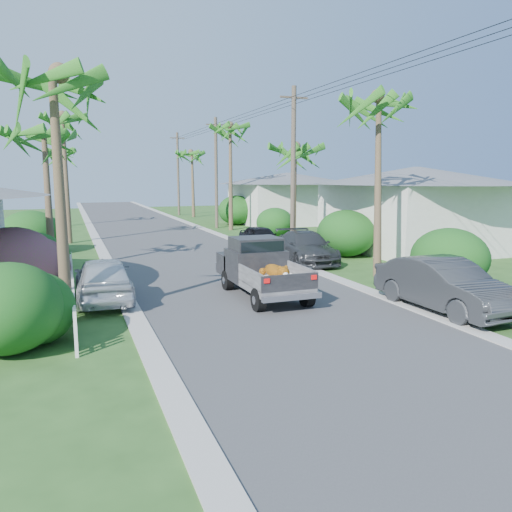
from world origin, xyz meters
name	(u,v)px	position (x,y,z in m)	size (l,w,h in m)	color
ground	(305,330)	(0.00, 0.00, 0.00)	(120.00, 120.00, 0.00)	#284C1C
road	(156,234)	(0.00, 25.00, 0.01)	(8.00, 100.00, 0.02)	#38383A
curb_left	(95,236)	(-4.30, 25.00, 0.03)	(0.60, 100.00, 0.06)	#A5A39E
curb_right	(212,232)	(4.30, 25.00, 0.03)	(0.60, 100.00, 0.06)	#A5A39E
pickup_truck	(259,267)	(0.33, 4.50, 1.01)	(1.98, 5.12, 2.06)	black
parked_car_rn	(444,285)	(5.00, 0.29, 0.83)	(1.75, 5.03, 1.66)	#2F3134
parked_car_rm	(306,247)	(5.00, 10.08, 0.75)	(2.10, 5.18, 1.50)	#2F3135
parked_car_rf	(261,238)	(4.59, 15.24, 0.67)	(1.58, 3.93, 1.34)	black
parked_car_ln	(104,279)	(-5.00, 5.40, 0.77)	(1.83, 4.54, 1.55)	silver
palm_l_a	(52,75)	(-6.20, 3.00, 6.93)	(4.40, 4.40, 8.20)	brown
palm_l_b	(44,132)	(-6.80, 12.00, 6.15)	(4.40, 4.40, 7.40)	brown
palm_l_c	(62,117)	(-6.00, 22.00, 7.91)	(4.40, 4.40, 9.20)	brown
palm_l_d	(58,150)	(-6.50, 34.00, 6.44)	(4.40, 4.40, 7.70)	brown
palm_r_a	(381,98)	(6.30, 6.00, 7.42)	(4.40, 4.40, 8.70)	brown
palm_r_b	(295,147)	(6.60, 15.00, 5.95)	(4.40, 4.40, 7.20)	brown
palm_r_c	(230,126)	(6.20, 26.00, 8.11)	(4.40, 4.40, 9.40)	brown
palm_r_d	(192,152)	(6.50, 40.00, 6.74)	(4.40, 4.40, 8.00)	brown
shrub_l_a	(8,308)	(-7.50, 1.00, 1.10)	(2.60, 2.86, 2.20)	#154918
shrub_l_b	(13,266)	(-7.80, 6.00, 1.30)	(3.00, 3.30, 2.60)	#9F1664
shrub_l_c	(34,257)	(-7.40, 10.00, 1.00)	(2.40, 2.64, 2.00)	#154918
shrub_l_d	(31,232)	(-8.00, 18.00, 1.20)	(3.20, 3.52, 2.40)	#154918
shrub_r_a	(449,258)	(7.60, 3.00, 1.15)	(2.80, 3.08, 2.30)	#154918
shrub_r_b	(346,233)	(7.80, 11.00, 1.25)	(3.00, 3.30, 2.50)	#154918
shrub_r_c	(275,223)	(7.50, 20.00, 1.05)	(2.60, 2.86, 2.10)	#154918
shrub_r_d	(236,210)	(8.00, 30.00, 1.30)	(3.20, 3.52, 2.60)	#154918
picket_fence	(73,289)	(-6.00, 5.50, 0.50)	(0.10, 11.00, 1.00)	white
house_right_near	(415,211)	(13.00, 12.00, 2.22)	(8.00, 9.00, 4.80)	silver
house_right_far	(288,200)	(13.00, 30.00, 2.12)	(9.00, 8.00, 4.60)	silver
utility_pole_b	(293,170)	(5.60, 13.00, 4.60)	(1.60, 0.26, 9.00)	brown
utility_pole_c	(216,172)	(5.60, 28.00, 4.60)	(1.60, 0.26, 9.00)	brown
utility_pole_d	(178,173)	(5.60, 43.00, 4.60)	(1.60, 0.26, 9.00)	brown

